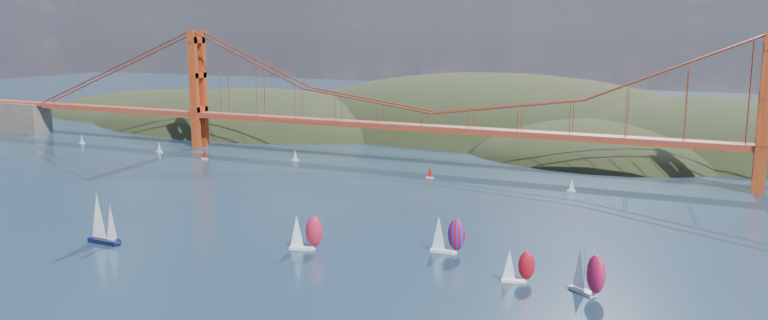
{
  "coord_description": "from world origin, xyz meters",
  "views": [
    {
      "loc": [
        107.09,
        -105.8,
        57.61
      ],
      "look_at": [
        17.81,
        90.0,
        18.61
      ],
      "focal_mm": 35.0,
      "sensor_mm": 36.0,
      "label": 1
    }
  ],
  "objects_px": {
    "racer_rwb": "(447,234)",
    "racer_0": "(305,232)",
    "racer_2": "(587,272)",
    "racer_1": "(517,266)",
    "sloop_navy": "(102,219)"
  },
  "relations": [
    {
      "from": "racer_1",
      "to": "racer_0",
      "type": "bearing_deg",
      "value": 165.4
    },
    {
      "from": "racer_0",
      "to": "racer_2",
      "type": "relative_size",
      "value": 0.94
    },
    {
      "from": "racer_1",
      "to": "racer_rwb",
      "type": "relative_size",
      "value": 0.8
    },
    {
      "from": "sloop_navy",
      "to": "racer_1",
      "type": "relative_size",
      "value": 1.77
    },
    {
      "from": "sloop_navy",
      "to": "racer_1",
      "type": "bearing_deg",
      "value": 9.73
    },
    {
      "from": "sloop_navy",
      "to": "racer_1",
      "type": "xyz_separation_m",
      "value": [
        108.85,
        15.29,
        -2.64
      ]
    },
    {
      "from": "racer_2",
      "to": "racer_1",
      "type": "bearing_deg",
      "value": -147.97
    },
    {
      "from": "sloop_navy",
      "to": "racer_2",
      "type": "height_order",
      "value": "sloop_navy"
    },
    {
      "from": "sloop_navy",
      "to": "racer_0",
      "type": "height_order",
      "value": "sloop_navy"
    },
    {
      "from": "racer_0",
      "to": "racer_rwb",
      "type": "bearing_deg",
      "value": 5.45
    },
    {
      "from": "racer_rwb",
      "to": "sloop_navy",
      "type": "bearing_deg",
      "value": -161.49
    },
    {
      "from": "racer_0",
      "to": "racer_1",
      "type": "xyz_separation_m",
      "value": [
        56.4,
        -1.73,
        -0.82
      ]
    },
    {
      "from": "racer_0",
      "to": "racer_2",
      "type": "height_order",
      "value": "racer_2"
    },
    {
      "from": "sloop_navy",
      "to": "racer_rwb",
      "type": "height_order",
      "value": "sloop_navy"
    },
    {
      "from": "racer_rwb",
      "to": "racer_0",
      "type": "bearing_deg",
      "value": -160.31
    }
  ]
}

